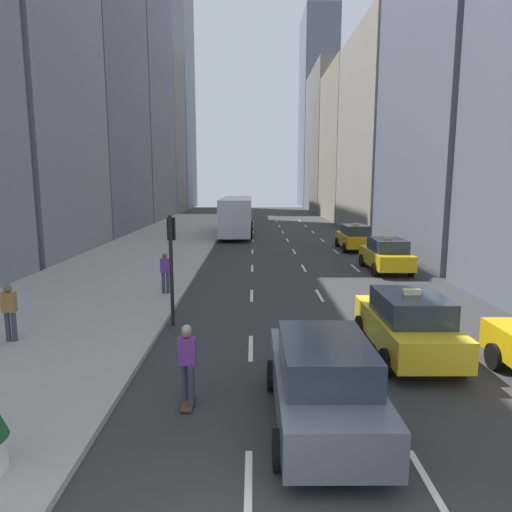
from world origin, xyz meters
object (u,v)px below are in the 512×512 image
object	(u,v)px
pedestrian_mid_block	(10,310)
pedestrian_far_walking	(165,271)
taxi_third	(407,323)
skateboarder	(187,361)
traffic_light_pole	(171,252)
taxi_lead	(354,237)
sedan_black_near	(323,380)
city_bus	(237,215)
taxi_second	(386,255)

from	to	relation	value
pedestrian_mid_block	pedestrian_far_walking	bearing A→B (deg)	59.71
taxi_third	skateboarder	bearing A→B (deg)	-153.19
skateboarder	traffic_light_pole	size ratio (longest dim) A/B	0.48
taxi_lead	sedan_black_near	distance (m)	23.53
skateboarder	pedestrian_far_walking	distance (m)	9.41
sedan_black_near	skateboarder	bearing A→B (deg)	163.44
pedestrian_far_walking	city_bus	bearing A→B (deg)	84.54
skateboarder	taxi_third	bearing A→B (deg)	26.81
taxi_third	traffic_light_pole	bearing A→B (deg)	158.41
pedestrian_mid_block	city_bus	bearing A→B (deg)	78.90
pedestrian_far_walking	traffic_light_pole	world-z (taller)	traffic_light_pole
taxi_lead	city_bus	world-z (taller)	city_bus
taxi_lead	traffic_light_pole	xyz separation A→B (m)	(-9.55, -16.61, 1.53)
pedestrian_far_walking	pedestrian_mid_block	bearing A→B (deg)	-120.29
taxi_lead	skateboarder	xyz separation A→B (m)	(-8.29, -22.05, 0.08)
taxi_lead	pedestrian_far_walking	size ratio (longest dim) A/B	2.67
taxi_lead	skateboarder	world-z (taller)	taxi_lead
pedestrian_far_walking	traffic_light_pole	distance (m)	4.05
sedan_black_near	pedestrian_far_walking	distance (m)	11.09
sedan_black_near	traffic_light_pole	distance (m)	7.54
pedestrian_mid_block	taxi_second	bearing A→B (deg)	38.49
taxi_lead	taxi_third	distance (m)	19.48
taxi_third	pedestrian_far_walking	xyz separation A→B (m)	(-7.70, 6.38, 0.19)
taxi_lead	taxi_second	size ratio (longest dim) A/B	1.00
city_bus	pedestrian_far_walking	xyz separation A→B (m)	(-2.09, -21.83, -0.72)
taxi_lead	sedan_black_near	bearing A→B (deg)	-103.77
pedestrian_mid_block	traffic_light_pole	distance (m)	4.87
taxi_second	skateboarder	distance (m)	16.68
pedestrian_mid_block	pedestrian_far_walking	distance (m)	6.55
taxi_lead	traffic_light_pole	bearing A→B (deg)	-119.90
city_bus	traffic_light_pole	xyz separation A→B (m)	(-1.14, -25.54, 0.62)
city_bus	pedestrian_mid_block	world-z (taller)	city_bus
taxi_lead	skateboarder	distance (m)	23.56
city_bus	pedestrian_far_walking	world-z (taller)	city_bus
skateboarder	pedestrian_mid_block	distance (m)	6.53
pedestrian_mid_block	pedestrian_far_walking	xyz separation A→B (m)	(3.30, 5.65, 0.00)
city_bus	skateboarder	size ratio (longest dim) A/B	6.65
city_bus	pedestrian_mid_block	bearing A→B (deg)	-101.10
taxi_lead	pedestrian_mid_block	bearing A→B (deg)	-126.64
sedan_black_near	city_bus	xyz separation A→B (m)	(-2.81, 31.78, 0.89)
taxi_third	pedestrian_mid_block	bearing A→B (deg)	176.25
taxi_lead	taxi_third	bearing A→B (deg)	-98.26
sedan_black_near	traffic_light_pole	size ratio (longest dim) A/B	1.30
taxi_second	pedestrian_mid_block	xyz separation A→B (m)	(-13.80, -10.98, 0.19)
taxi_lead	city_bus	bearing A→B (deg)	133.29
taxi_second	taxi_lead	bearing A→B (deg)	90.00
taxi_third	pedestrian_far_walking	distance (m)	10.00
taxi_third	city_bus	size ratio (longest dim) A/B	0.38
taxi_lead	taxi_second	distance (m)	7.58
pedestrian_mid_block	pedestrian_far_walking	world-z (taller)	same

